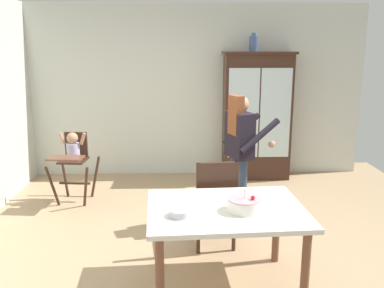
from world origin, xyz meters
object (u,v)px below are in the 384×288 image
dining_table (226,218)px  dining_chair_far_side (215,198)px  adult_person (240,144)px  high_chair_with_toddler (73,154)px  ceramic_vase (254,43)px  serving_bowl (180,213)px  birthday_cake (244,204)px  china_cabinet (257,116)px

dining_table → dining_chair_far_side: bearing=92.3°
adult_person → dining_chair_far_side: 0.80m
adult_person → dining_chair_far_side: size_ratio=1.59×
high_chair_with_toddler → dining_chair_far_side: 2.27m
ceramic_vase → dining_table: ceramic_vase is taller
dining_table → serving_bowl: bearing=-157.2°
ceramic_vase → adult_person: 2.16m
high_chair_with_toddler → adult_person: (2.10, -0.82, 0.31)m
adult_person → dining_chair_far_side: bearing=129.6°
adult_person → birthday_cake: bearing=152.0°
birthday_cake → ceramic_vase: bearing=79.3°
dining_table → dining_chair_far_side: dining_chair_far_side is taller
high_chair_with_toddler → ceramic_vase: bearing=26.3°
china_cabinet → high_chair_with_toddler: bearing=-159.8°
high_chair_with_toddler → dining_chair_far_side: size_ratio=0.99×
china_cabinet → dining_table: (-0.83, -3.09, -0.35)m
adult_person → birthday_cake: 1.40m
adult_person → serving_bowl: bearing=133.6°
high_chair_with_toddler → birthday_cake: high_chair_with_toddler is taller
ceramic_vase → adult_person: size_ratio=0.18×
ceramic_vase → birthday_cake: bearing=-100.7°
adult_person → serving_bowl: 1.64m
high_chair_with_toddler → birthday_cake: 2.94m
high_chair_with_toddler → serving_bowl: size_ratio=5.28×
ceramic_vase → high_chair_with_toddler: 3.08m
birthday_cake → serving_bowl: bearing=-170.5°
high_chair_with_toddler → dining_chair_far_side: dining_chair_far_side is taller
serving_bowl → high_chair_with_toddler: bearing=121.7°
ceramic_vase → adult_person: ceramic_vase is taller
china_cabinet → adult_person: china_cabinet is taller
adult_person → birthday_cake: (-0.16, -1.38, -0.17)m
china_cabinet → birthday_cake: size_ratio=7.05×
dining_table → serving_bowl: serving_bowl is taller
china_cabinet → ceramic_vase: (-0.09, 0.00, 1.10)m
dining_chair_far_side → adult_person: bearing=-125.8°
high_chair_with_toddler → birthday_cake: size_ratio=3.39×
serving_bowl → ceramic_vase: bearing=70.9°
dining_chair_far_side → dining_table: bearing=85.6°
high_chair_with_toddler → adult_person: size_ratio=0.62×
china_cabinet → high_chair_with_toddler: (-2.63, -0.97, -0.34)m
china_cabinet → ceramic_vase: size_ratio=7.31×
ceramic_vase → birthday_cake: (-0.60, -3.17, -1.30)m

